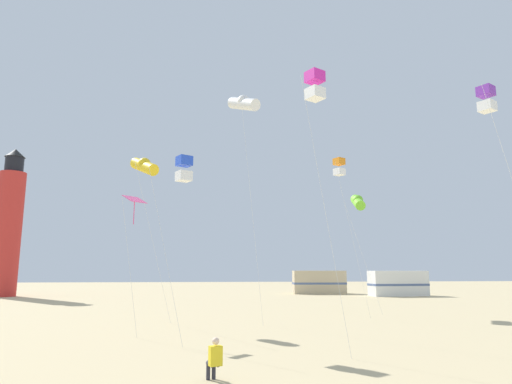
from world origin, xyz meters
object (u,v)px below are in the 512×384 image
kite_flyer_standing (214,358)px  kite_diamond_rainbow (134,204)px  kite_box_violet (487,99)px  rv_van_white (398,283)px  lighthouse_distant (8,226)px  rv_van_tan (319,282)px  kite_box_magenta (315,86)px  kite_tube_gold (144,166)px  kite_tube_lime (358,202)px  kite_tube_white (244,103)px  kite_box_blue (184,169)px  kite_box_orange (339,167)px

kite_flyer_standing → kite_diamond_rainbow: bearing=-85.3°
kite_box_violet → rv_van_white: 34.52m
kite_diamond_rainbow → lighthouse_distant: size_ratio=0.38×
rv_van_tan → kite_box_magenta: bearing=-100.5°
kite_tube_gold → kite_tube_lime: bearing=16.7°
rv_van_tan → kite_box_violet: bearing=-89.0°
kite_box_magenta → lighthouse_distant: lighthouse_distant is taller
kite_diamond_rainbow → kite_box_violet: bearing=-14.1°
kite_tube_white → kite_box_magenta: (2.19, -8.68, -2.56)m
kite_box_violet → rv_van_tan: kite_box_violet is taller
kite_tube_lime → lighthouse_distant: bearing=146.9°
kite_tube_white → kite_box_blue: bearing=-121.2°
kite_diamond_rainbow → kite_tube_lime: kite_tube_lime is taller
kite_flyer_standing → rv_van_white: 42.26m
kite_tube_lime → lighthouse_distant: (-33.40, 21.80, 0.06)m
kite_tube_lime → rv_van_tan: 25.16m
kite_box_magenta → rv_van_tan: kite_box_magenta is taller
kite_tube_white → rv_van_tan: 34.17m
kite_box_blue → rv_van_tan: bearing=67.4°
kite_box_blue → lighthouse_distant: bearing=123.5°
kite_tube_lime → kite_box_violet: bearing=-83.8°
kite_box_violet → kite_tube_white: bearing=144.0°
kite_box_orange → kite_tube_white: bearing=-154.2°
kite_flyer_standing → kite_tube_gold: kite_tube_gold is taller
kite_tube_gold → kite_box_orange: size_ratio=0.95×
kite_tube_white → kite_box_blue: size_ratio=1.66×
kite_tube_lime → rv_van_white: (10.67, 18.69, -6.39)m
kite_box_orange → kite_box_blue: (-9.63, -8.20, -2.21)m
kite_tube_lime → rv_van_white: 22.45m
kite_box_orange → rv_van_white: size_ratio=1.56×
kite_flyer_standing → kite_diamond_rainbow: (-3.82, 8.55, 5.44)m
kite_tube_lime → kite_tube_gold: bearing=-163.3°
kite_diamond_rainbow → kite_tube_gold: (-0.41, 5.07, 3.02)m
kite_tube_lime → kite_box_violet: kite_box_violet is taller
kite_tube_gold → lighthouse_distant: lighthouse_distant is taller
kite_tube_lime → rv_van_tan: kite_tube_lime is taller
kite_box_blue → rv_van_white: kite_box_blue is taller
lighthouse_distant → kite_tube_white: bearing=-48.4°
kite_diamond_rainbow → kite_box_magenta: 10.04m
kite_box_magenta → kite_diamond_rainbow: bearing=145.6°
kite_flyer_standing → kite_box_orange: kite_box_orange is taller
kite_tube_gold → kite_box_blue: (2.79, -6.59, -1.63)m
kite_box_magenta → kite_flyer_standing: bearing=-138.6°
kite_box_orange → rv_van_tan: bearing=79.5°
kite_flyer_standing → rv_van_white: size_ratio=0.18×
kite_tube_lime → kite_box_magenta: size_ratio=0.80×
kite_tube_gold → kite_box_violet: kite_box_violet is taller
kite_box_orange → kite_box_blue: kite_box_orange is taller
kite_tube_gold → kite_box_orange: bearing=7.4°
kite_tube_gold → rv_van_white: 35.02m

